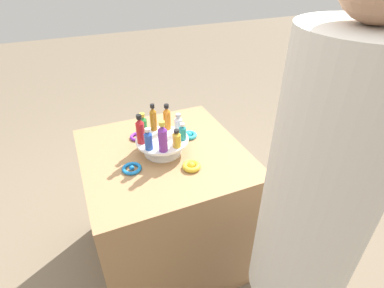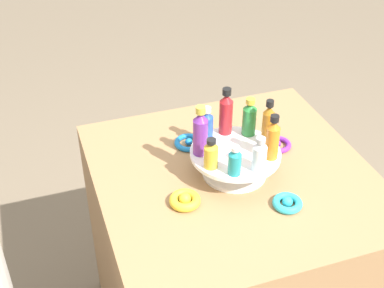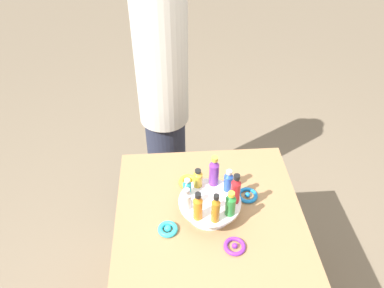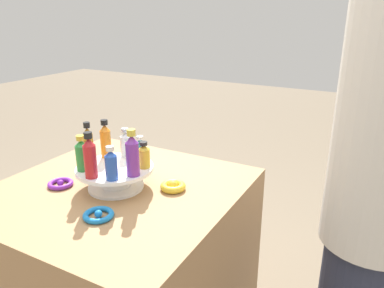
{
  "view_description": "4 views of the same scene",
  "coord_description": "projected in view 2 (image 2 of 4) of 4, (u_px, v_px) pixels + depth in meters",
  "views": [
    {
      "loc": [
        -0.36,
        -1.2,
        1.65
      ],
      "look_at": [
        0.06,
        -0.24,
        0.96
      ],
      "focal_mm": 28.0,
      "sensor_mm": 36.0,
      "label": 1
    },
    {
      "loc": [
        1.13,
        -0.52,
        1.76
      ],
      "look_at": [
        0.03,
        -0.14,
        0.94
      ],
      "focal_mm": 50.0,
      "sensor_mm": 36.0,
      "label": 2
    },
    {
      "loc": [
        0.15,
        1.03,
        2.04
      ],
      "look_at": [
        0.06,
        -0.25,
        0.96
      ],
      "focal_mm": 35.0,
      "sensor_mm": 36.0,
      "label": 3
    },
    {
      "loc": [
        -0.9,
        -0.78,
        1.36
      ],
      "look_at": [
        0.06,
        -0.26,
        0.97
      ],
      "focal_mm": 35.0,
      "sensor_mm": 36.0,
      "label": 4
    }
  ],
  "objects": [
    {
      "name": "bottle_blue",
      "position": [
        207.0,
        125.0,
        1.55
      ],
      "size": [
        0.04,
        0.04,
        0.11
      ],
      "color": "#234CAD",
      "rests_on": "display_stand"
    },
    {
      "name": "bottle_purple",
      "position": [
        200.0,
        132.0,
        1.48
      ],
      "size": [
        0.04,
        0.04,
        0.15
      ],
      "color": "#702D93",
      "rests_on": "display_stand"
    },
    {
      "name": "bottle_amber",
      "position": [
        268.0,
        124.0,
        1.52
      ],
      "size": [
        0.03,
        0.03,
        0.14
      ],
      "color": "#AD6B19",
      "rests_on": "display_stand"
    },
    {
      "name": "bottle_teal",
      "position": [
        235.0,
        161.0,
        1.42
      ],
      "size": [
        0.04,
        0.04,
        0.09
      ],
      "color": "teal",
      "rests_on": "display_stand"
    },
    {
      "name": "party_table",
      "position": [
        229.0,
        264.0,
        1.8
      ],
      "size": [
        0.8,
        0.8,
        0.78
      ],
      "color": "#9E754C",
      "rests_on": "ground_plane"
    },
    {
      "name": "ribbon_bow_blue",
      "position": [
        189.0,
        143.0,
        1.69
      ],
      "size": [
        0.09,
        0.09,
        0.02
      ],
      "color": "blue",
      "rests_on": "party_table"
    },
    {
      "name": "ribbon_bow_teal",
      "position": [
        287.0,
        203.0,
        1.45
      ],
      "size": [
        0.08,
        0.08,
        0.03
      ],
      "color": "#2DB7CC",
      "rests_on": "party_table"
    },
    {
      "name": "bottle_orange",
      "position": [
        273.0,
        139.0,
        1.47
      ],
      "size": [
        0.04,
        0.04,
        0.14
      ],
      "color": "orange",
      "rests_on": "display_stand"
    },
    {
      "name": "ribbon_bow_gold",
      "position": [
        185.0,
        200.0,
        1.46
      ],
      "size": [
        0.09,
        0.09,
        0.03
      ],
      "color": "gold",
      "rests_on": "party_table"
    },
    {
      "name": "bottle_green",
      "position": [
        249.0,
        118.0,
        1.57
      ],
      "size": [
        0.04,
        0.04,
        0.12
      ],
      "color": "#288438",
      "rests_on": "display_stand"
    },
    {
      "name": "bottle_clear",
      "position": [
        260.0,
        155.0,
        1.43
      ],
      "size": [
        0.04,
        0.04,
        0.1
      ],
      "color": "silver",
      "rests_on": "display_stand"
    },
    {
      "name": "bottle_gold",
      "position": [
        211.0,
        154.0,
        1.45
      ],
      "size": [
        0.04,
        0.04,
        0.09
      ],
      "color": "gold",
      "rests_on": "display_stand"
    },
    {
      "name": "ribbon_bow_purple",
      "position": [
        277.0,
        144.0,
        1.68
      ],
      "size": [
        0.09,
        0.09,
        0.02
      ],
      "color": "purple",
      "rests_on": "party_table"
    },
    {
      "name": "bottle_red",
      "position": [
        226.0,
        113.0,
        1.57
      ],
      "size": [
        0.04,
        0.04,
        0.15
      ],
      "color": "#B21E23",
      "rests_on": "display_stand"
    },
    {
      "name": "display_stand",
      "position": [
        235.0,
        160.0,
        1.55
      ],
      "size": [
        0.26,
        0.26,
        0.08
      ],
      "color": "white",
      "rests_on": "party_table"
    }
  ]
}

